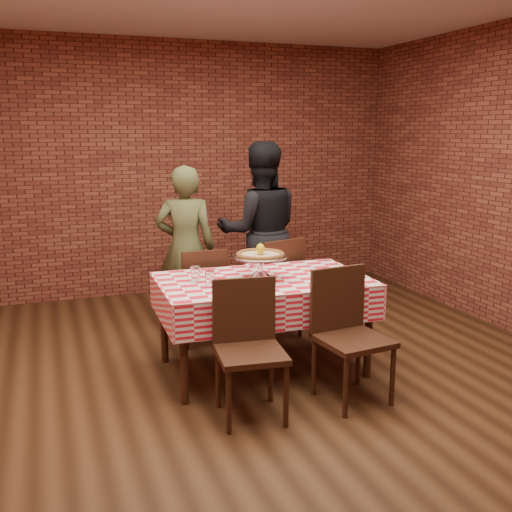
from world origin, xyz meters
name	(u,v)px	position (x,y,z in m)	size (l,w,h in m)	color
ground	(255,392)	(0.00, 0.00, 0.00)	(6.00, 6.00, 0.00)	black
back_wall	(167,170)	(0.00, 3.00, 1.45)	(5.50, 5.50, 0.00)	maroon
table	(263,325)	(0.20, 0.39, 0.38)	(1.61, 0.97, 0.75)	#3A1F13
tablecloth	(263,295)	(0.20, 0.39, 0.62)	(1.64, 1.00, 0.28)	red
pizza_stand	(260,268)	(0.17, 0.35, 0.85)	(0.42, 0.42, 0.19)	silver
pizza	(260,255)	(0.17, 0.35, 0.95)	(0.37, 0.37, 0.03)	beige
lemon	(260,249)	(0.17, 0.35, 1.00)	(0.07, 0.07, 0.09)	yellow
water_glass_left	(210,279)	(-0.25, 0.29, 0.82)	(0.07, 0.07, 0.12)	white
water_glass_right	(195,274)	(-0.32, 0.48, 0.82)	(0.07, 0.07, 0.12)	white
side_plate	(320,276)	(0.66, 0.30, 0.76)	(0.15, 0.15, 0.01)	white
sweetener_packet_a	(346,277)	(0.83, 0.18, 0.76)	(0.05, 0.04, 0.01)	white
sweetener_packet_b	(342,277)	(0.81, 0.22, 0.76)	(0.05, 0.04, 0.01)	white
condiment_caddy	(251,262)	(0.23, 0.72, 0.82)	(0.09, 0.07, 0.13)	silver
chair_near_left	(251,353)	(-0.16, -0.35, 0.46)	(0.44, 0.44, 0.92)	#3A1F13
chair_near_right	(354,338)	(0.61, -0.36, 0.47)	(0.46, 0.46, 0.94)	#3A1F13
chair_far_left	(200,295)	(-0.10, 1.19, 0.44)	(0.40, 0.40, 0.88)	#3A1F13
chair_far_right	(270,287)	(0.55, 1.13, 0.47)	(0.46, 0.46, 0.94)	#3A1F13
diner_olive	(185,248)	(-0.12, 1.65, 0.79)	(0.58, 0.38, 1.58)	#505530
diner_black	(260,232)	(0.66, 1.69, 0.89)	(0.87, 0.68, 1.79)	black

